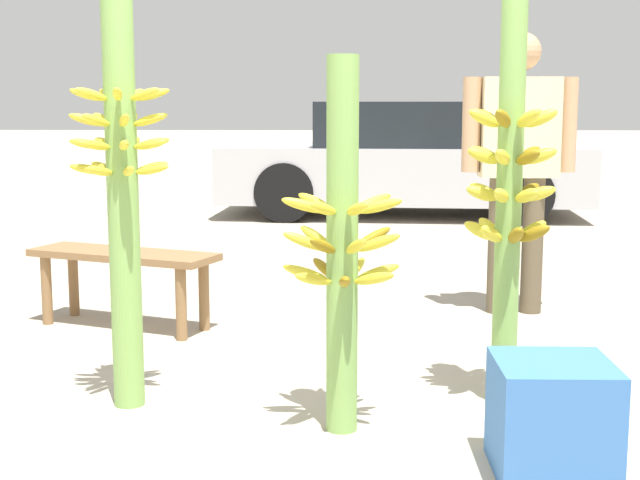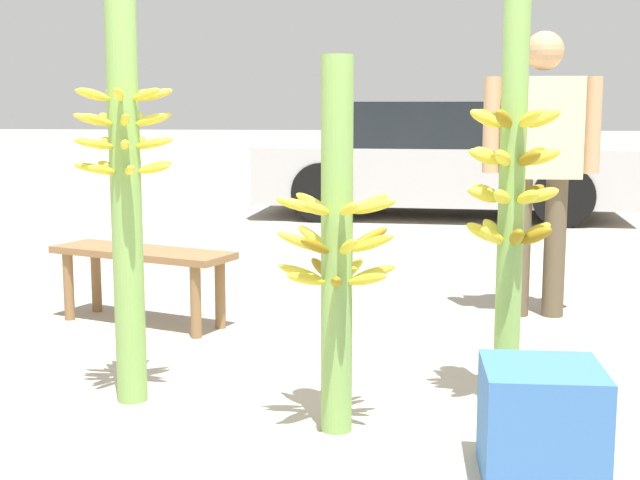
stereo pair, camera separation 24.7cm
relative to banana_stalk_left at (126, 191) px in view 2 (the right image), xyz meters
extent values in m
plane|color=#A89E8C|center=(0.82, -0.46, -0.90)|extent=(80.00, 80.00, 0.00)
cylinder|color=#7AA851|center=(0.00, 0.00, -0.05)|extent=(0.13, 0.13, 1.71)
ellipsoid|color=gold|center=(-0.13, 0.01, 0.40)|extent=(0.15, 0.04, 0.07)
ellipsoid|color=gold|center=(-0.09, -0.10, 0.40)|extent=(0.13, 0.14, 0.07)
ellipsoid|color=gold|center=(0.02, -0.13, 0.40)|extent=(0.06, 0.16, 0.07)
ellipsoid|color=gold|center=(0.12, -0.06, 0.40)|extent=(0.15, 0.10, 0.07)
ellipsoid|color=gold|center=(0.12, 0.05, 0.40)|extent=(0.15, 0.09, 0.07)
ellipsoid|color=gold|center=(0.03, 0.13, 0.40)|extent=(0.07, 0.16, 0.07)
ellipsoid|color=gold|center=(-0.08, 0.11, 0.40)|extent=(0.12, 0.14, 0.07)
ellipsoid|color=gold|center=(-0.10, 0.09, 0.30)|extent=(0.14, 0.13, 0.07)
ellipsoid|color=gold|center=(-0.13, -0.02, 0.30)|extent=(0.16, 0.06, 0.07)
ellipsoid|color=gold|center=(-0.07, -0.11, 0.30)|extent=(0.11, 0.15, 0.07)
ellipsoid|color=gold|center=(0.05, -0.12, 0.30)|extent=(0.09, 0.16, 0.07)
ellipsoid|color=gold|center=(0.13, -0.04, 0.30)|extent=(0.16, 0.08, 0.07)
ellipsoid|color=gold|center=(0.11, 0.07, 0.30)|extent=(0.15, 0.11, 0.07)
ellipsoid|color=gold|center=(0.01, 0.13, 0.30)|extent=(0.05, 0.16, 0.07)
ellipsoid|color=gold|center=(0.11, 0.07, 0.20)|extent=(0.15, 0.11, 0.06)
ellipsoid|color=gold|center=(0.02, 0.13, 0.20)|extent=(0.05, 0.16, 0.06)
ellipsoid|color=gold|center=(-0.09, 0.10, 0.20)|extent=(0.13, 0.13, 0.06)
ellipsoid|color=gold|center=(-0.13, -0.01, 0.20)|extent=(0.16, 0.05, 0.06)
ellipsoid|color=gold|center=(-0.07, -0.11, 0.20)|extent=(0.11, 0.15, 0.06)
ellipsoid|color=gold|center=(0.04, -0.13, 0.20)|extent=(0.08, 0.16, 0.06)
ellipsoid|color=gold|center=(0.13, -0.05, 0.20)|extent=(0.16, 0.09, 0.06)
ellipsoid|color=gold|center=(-0.06, -0.12, 0.10)|extent=(0.10, 0.15, 0.06)
ellipsoid|color=gold|center=(0.06, -0.12, 0.10)|extent=(0.10, 0.15, 0.06)
ellipsoid|color=gold|center=(0.13, -0.03, 0.10)|extent=(0.16, 0.07, 0.06)
ellipsoid|color=gold|center=(0.11, 0.08, 0.10)|extent=(0.14, 0.12, 0.06)
ellipsoid|color=gold|center=(0.00, 0.13, 0.10)|extent=(0.04, 0.15, 0.06)
ellipsoid|color=gold|center=(-0.10, 0.08, 0.10)|extent=(0.14, 0.12, 0.06)
ellipsoid|color=gold|center=(-0.13, -0.03, 0.10)|extent=(0.16, 0.07, 0.06)
cylinder|color=#7AA851|center=(0.90, -0.27, -0.18)|extent=(0.12, 0.12, 1.44)
ellipsoid|color=gold|center=(0.91, -0.13, -0.02)|extent=(0.05, 0.19, 0.09)
ellipsoid|color=gold|center=(0.79, -0.18, -0.02)|extent=(0.17, 0.15, 0.09)
ellipsoid|color=gold|center=(0.76, -0.30, -0.02)|extent=(0.19, 0.07, 0.09)
ellipsoid|color=gold|center=(0.83, -0.40, -0.02)|extent=(0.13, 0.18, 0.09)
ellipsoid|color=gold|center=(0.96, -0.40, -0.02)|extent=(0.11, 0.19, 0.09)
ellipsoid|color=gold|center=(1.04, -0.31, -0.02)|extent=(0.19, 0.09, 0.09)
ellipsoid|color=gold|center=(1.02, -0.19, -0.02)|extent=(0.17, 0.14, 0.09)
ellipsoid|color=gold|center=(0.95, -0.40, -0.16)|extent=(0.10, 0.19, 0.10)
ellipsoid|color=gold|center=(1.04, -0.31, -0.16)|extent=(0.19, 0.09, 0.10)
ellipsoid|color=olive|center=(1.02, -0.19, -0.16)|extent=(0.17, 0.14, 0.10)
ellipsoid|color=olive|center=(0.91, -0.13, -0.16)|extent=(0.06, 0.19, 0.10)
ellipsoid|color=gold|center=(0.80, -0.18, -0.16)|extent=(0.16, 0.16, 0.10)
ellipsoid|color=gold|center=(0.76, -0.29, -0.16)|extent=(0.19, 0.07, 0.10)
ellipsoid|color=olive|center=(0.83, -0.39, -0.16)|extent=(0.13, 0.18, 0.10)
ellipsoid|color=gold|center=(0.79, -0.37, -0.28)|extent=(0.16, 0.15, 0.09)
ellipsoid|color=olive|center=(0.91, -0.42, -0.28)|extent=(0.05, 0.19, 0.09)
ellipsoid|color=gold|center=(1.02, -0.35, -0.28)|extent=(0.18, 0.14, 0.09)
ellipsoid|color=gold|center=(1.04, -0.23, -0.28)|extent=(0.19, 0.09, 0.09)
ellipsoid|color=gold|center=(0.95, -0.14, -0.28)|extent=(0.11, 0.19, 0.09)
ellipsoid|color=olive|center=(0.83, -0.15, -0.28)|extent=(0.13, 0.18, 0.09)
ellipsoid|color=gold|center=(0.76, -0.25, -0.28)|extent=(0.19, 0.07, 0.09)
cylinder|color=#7AA851|center=(1.59, 0.06, -0.05)|extent=(0.11, 0.11, 1.71)
ellipsoid|color=olive|center=(1.54, -0.04, 0.30)|extent=(0.11, 0.16, 0.10)
ellipsoid|color=gold|center=(1.64, -0.04, 0.30)|extent=(0.11, 0.16, 0.10)
ellipsoid|color=gold|center=(1.70, 0.03, 0.30)|extent=(0.16, 0.09, 0.10)
ellipsoid|color=gold|center=(1.68, 0.13, 0.30)|extent=(0.15, 0.13, 0.10)
ellipsoid|color=olive|center=(1.59, 0.18, 0.30)|extent=(0.05, 0.15, 0.10)
ellipsoid|color=olive|center=(1.50, 0.14, 0.30)|extent=(0.15, 0.14, 0.10)
ellipsoid|color=gold|center=(1.48, 0.04, 0.30)|extent=(0.16, 0.08, 0.10)
ellipsoid|color=gold|center=(1.54, -0.04, 0.15)|extent=(0.11, 0.16, 0.10)
ellipsoid|color=olive|center=(1.64, -0.04, 0.15)|extent=(0.11, 0.16, 0.10)
ellipsoid|color=gold|center=(1.70, 0.04, 0.15)|extent=(0.16, 0.08, 0.10)
ellipsoid|color=olive|center=(1.68, 0.14, 0.15)|extent=(0.15, 0.14, 0.10)
ellipsoid|color=gold|center=(1.59, 0.18, 0.15)|extent=(0.05, 0.15, 0.10)
ellipsoid|color=gold|center=(1.50, 0.14, 0.15)|extent=(0.15, 0.13, 0.10)
ellipsoid|color=gold|center=(1.47, 0.04, 0.15)|extent=(0.16, 0.08, 0.10)
ellipsoid|color=gold|center=(1.64, -0.04, 0.00)|extent=(0.11, 0.16, 0.09)
ellipsoid|color=gold|center=(1.70, 0.04, 0.00)|extent=(0.16, 0.08, 0.09)
ellipsoid|color=olive|center=(1.68, 0.14, 0.00)|extent=(0.15, 0.13, 0.09)
ellipsoid|color=olive|center=(1.59, 0.18, 0.00)|extent=(0.05, 0.15, 0.09)
ellipsoid|color=gold|center=(1.50, 0.14, 0.00)|extent=(0.15, 0.13, 0.09)
ellipsoid|color=gold|center=(1.47, 0.04, 0.00)|extent=(0.16, 0.08, 0.09)
ellipsoid|color=gold|center=(1.54, -0.04, 0.00)|extent=(0.11, 0.16, 0.09)
ellipsoid|color=gold|center=(1.51, -0.02, -0.16)|extent=(0.14, 0.14, 0.11)
ellipsoid|color=olive|center=(1.60, -0.05, -0.16)|extent=(0.07, 0.16, 0.11)
ellipsoid|color=olive|center=(1.68, 0.00, -0.16)|extent=(0.15, 0.12, 0.11)
ellipsoid|color=gold|center=(1.70, 0.10, -0.16)|extent=(0.16, 0.10, 0.11)
ellipsoid|color=gold|center=(1.63, 0.17, -0.16)|extent=(0.10, 0.16, 0.11)
ellipsoid|color=gold|center=(1.53, 0.16, -0.16)|extent=(0.12, 0.16, 0.11)
ellipsoid|color=gold|center=(1.48, 0.08, -0.16)|extent=(0.16, 0.07, 0.11)
cylinder|color=brown|center=(2.06, 1.74, -0.49)|extent=(0.13, 0.13, 0.83)
cylinder|color=brown|center=(1.85, 1.74, -0.49)|extent=(0.13, 0.13, 0.83)
cube|color=beige|center=(1.95, 1.74, 0.22)|extent=(0.46, 0.21, 0.59)
cylinder|color=tan|center=(2.24, 1.74, 0.24)|extent=(0.11, 0.11, 0.56)
cylinder|color=tan|center=(1.67, 1.74, 0.24)|extent=(0.11, 0.11, 0.56)
sphere|color=tan|center=(1.95, 1.74, 0.66)|extent=(0.23, 0.23, 0.23)
cube|color=olive|center=(-0.34, 1.32, -0.48)|extent=(1.15, 0.72, 0.04)
cylinder|color=olive|center=(-0.71, 1.60, -0.70)|extent=(0.06, 0.06, 0.40)
cylinder|color=olive|center=(0.13, 1.26, -0.70)|extent=(0.06, 0.06, 0.40)
cylinder|color=olive|center=(-0.80, 1.38, -0.70)|extent=(0.06, 0.06, 0.40)
cylinder|color=olive|center=(0.04, 1.04, -0.70)|extent=(0.06, 0.06, 0.40)
cube|color=#B7B7BC|center=(1.60, 6.62, -0.42)|extent=(4.18, 2.03, 0.62)
cube|color=black|center=(1.76, 6.61, 0.14)|extent=(2.35, 1.76, 0.49)
cylinder|color=black|center=(0.28, 5.91, -0.58)|extent=(0.65, 0.24, 0.64)
cylinder|color=black|center=(0.39, 7.50, -0.58)|extent=(0.65, 0.24, 0.64)
cylinder|color=black|center=(2.80, 5.74, -0.58)|extent=(0.65, 0.24, 0.64)
cylinder|color=black|center=(2.91, 7.33, -0.58)|extent=(0.65, 0.24, 0.64)
cube|color=#386BB2|center=(1.62, -0.67, -0.71)|extent=(0.40, 0.40, 0.40)
camera|label=1|loc=(0.90, -3.61, 0.36)|focal=50.00mm
camera|label=2|loc=(1.15, -3.60, 0.36)|focal=50.00mm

